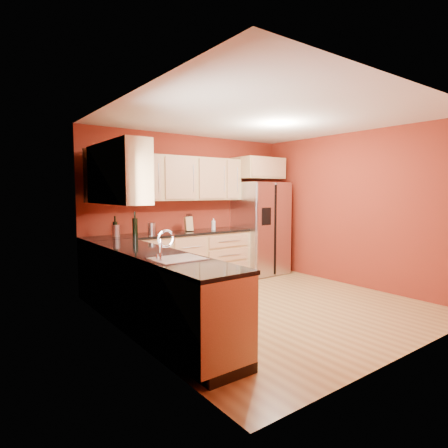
# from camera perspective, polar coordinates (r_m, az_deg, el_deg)

# --- Properties ---
(floor) EXTENTS (4.00, 4.00, 0.00)m
(floor) POSITION_cam_1_polar(r_m,az_deg,el_deg) (5.43, 6.40, -12.24)
(floor) COLOR olive
(floor) RESTS_ON ground
(ceiling) EXTENTS (4.00, 4.00, 0.00)m
(ceiling) POSITION_cam_1_polar(r_m,az_deg,el_deg) (5.28, 6.68, 15.83)
(ceiling) COLOR silver
(ceiling) RESTS_ON wall_back
(wall_back) EXTENTS (4.00, 0.04, 2.60)m
(wall_back) POSITION_cam_1_polar(r_m,az_deg,el_deg) (6.79, -5.08, 2.40)
(wall_back) COLOR maroon
(wall_back) RESTS_ON floor
(wall_front) EXTENTS (4.00, 0.04, 2.60)m
(wall_front) POSITION_cam_1_polar(r_m,az_deg,el_deg) (3.98, 26.62, 0.06)
(wall_front) COLOR maroon
(wall_front) RESTS_ON floor
(wall_left) EXTENTS (0.04, 4.00, 2.60)m
(wall_left) POSITION_cam_1_polar(r_m,az_deg,el_deg) (4.10, -14.35, 0.57)
(wall_left) COLOR maroon
(wall_left) RESTS_ON floor
(wall_right) EXTENTS (0.04, 4.00, 2.60)m
(wall_right) POSITION_cam_1_polar(r_m,az_deg,el_deg) (6.72, 19.11, 2.12)
(wall_right) COLOR maroon
(wall_right) RESTS_ON floor
(base_cabinets_back) EXTENTS (2.90, 0.60, 0.88)m
(base_cabinets_back) POSITION_cam_1_polar(r_m,az_deg,el_deg) (6.35, -7.85, -5.62)
(base_cabinets_back) COLOR #A88951
(base_cabinets_back) RESTS_ON floor
(base_cabinets_left) EXTENTS (0.60, 2.80, 0.88)m
(base_cabinets_left) POSITION_cam_1_polar(r_m,az_deg,el_deg) (4.37, -10.39, -10.56)
(base_cabinets_left) COLOR #A88951
(base_cabinets_left) RESTS_ON floor
(countertop_back) EXTENTS (2.90, 0.62, 0.04)m
(countertop_back) POSITION_cam_1_polar(r_m,az_deg,el_deg) (6.28, -7.85, -1.50)
(countertop_back) COLOR black
(countertop_back) RESTS_ON base_cabinets_back
(countertop_left) EXTENTS (0.62, 2.80, 0.04)m
(countertop_left) POSITION_cam_1_polar(r_m,az_deg,el_deg) (4.27, -10.37, -4.59)
(countertop_left) COLOR black
(countertop_left) RESTS_ON base_cabinets_left
(upper_cabinets_back) EXTENTS (2.30, 0.33, 0.75)m
(upper_cabinets_back) POSITION_cam_1_polar(r_m,az_deg,el_deg) (6.52, -6.24, 6.90)
(upper_cabinets_back) COLOR #A88951
(upper_cabinets_back) RESTS_ON wall_back
(upper_cabinets_left) EXTENTS (0.33, 1.35, 0.75)m
(upper_cabinets_left) POSITION_cam_1_polar(r_m,az_deg,el_deg) (4.83, -15.95, 7.42)
(upper_cabinets_left) COLOR #A88951
(upper_cabinets_left) RESTS_ON wall_left
(corner_upper_cabinet) EXTENTS (0.67, 0.67, 0.75)m
(corner_upper_cabinet) POSITION_cam_1_polar(r_m,az_deg,el_deg) (5.77, -17.74, 6.94)
(corner_upper_cabinet) COLOR #A88951
(corner_upper_cabinet) RESTS_ON wall_back
(over_fridge_cabinet) EXTENTS (0.92, 0.60, 0.40)m
(over_fridge_cabinet) POSITION_cam_1_polar(r_m,az_deg,el_deg) (7.36, 5.22, 8.44)
(over_fridge_cabinet) COLOR #A88951
(over_fridge_cabinet) RESTS_ON wall_back
(refrigerator) EXTENTS (0.90, 0.75, 1.78)m
(refrigerator) POSITION_cam_1_polar(r_m,az_deg,el_deg) (7.33, 5.54, -0.63)
(refrigerator) COLOR #B6B6BB
(refrigerator) RESTS_ON floor
(window) EXTENTS (0.03, 0.90, 1.00)m
(window) POSITION_cam_1_polar(r_m,az_deg,el_deg) (3.64, -11.15, 4.03)
(window) COLOR white
(window) RESTS_ON wall_left
(sink_faucet) EXTENTS (0.50, 0.42, 0.30)m
(sink_faucet) POSITION_cam_1_polar(r_m,az_deg,el_deg) (3.81, -7.08, -3.12)
(sink_faucet) COLOR silver
(sink_faucet) RESTS_ON countertop_left
(canister_left) EXTENTS (0.14, 0.14, 0.18)m
(canister_left) POSITION_cam_1_polar(r_m,az_deg,el_deg) (5.89, -16.11, -1.00)
(canister_left) COLOR #B6B6BB
(canister_left) RESTS_ON countertop_back
(canister_right) EXTENTS (0.14, 0.14, 0.19)m
(canister_right) POSITION_cam_1_polar(r_m,az_deg,el_deg) (6.03, -10.97, -0.72)
(canister_right) COLOR #B6B6BB
(canister_right) RESTS_ON countertop_back
(wine_bottle_a) EXTENTS (0.09, 0.09, 0.37)m
(wine_bottle_a) POSITION_cam_1_polar(r_m,az_deg,el_deg) (6.03, -13.41, 0.09)
(wine_bottle_a) COLOR black
(wine_bottle_a) RESTS_ON countertop_back
(wine_bottle_b) EXTENTS (0.08, 0.08, 0.31)m
(wine_bottle_b) POSITION_cam_1_polar(r_m,az_deg,el_deg) (5.90, -16.25, -0.34)
(wine_bottle_b) COLOR black
(wine_bottle_b) RESTS_ON countertop_back
(knife_block) EXTENTS (0.14, 0.13, 0.25)m
(knife_block) POSITION_cam_1_polar(r_m,az_deg,el_deg) (6.48, -5.42, -0.00)
(knife_block) COLOR tan
(knife_block) RESTS_ON countertop_back
(soap_dispenser) EXTENTS (0.07, 0.07, 0.21)m
(soap_dispenser) POSITION_cam_1_polar(r_m,az_deg,el_deg) (6.65, -1.62, -0.02)
(soap_dispenser) COLOR silver
(soap_dispenser) RESTS_ON countertop_back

